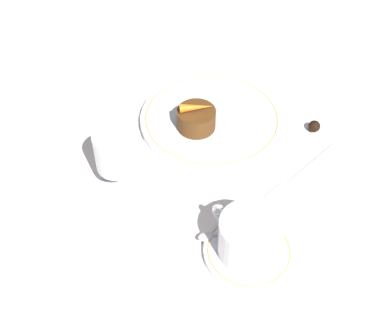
# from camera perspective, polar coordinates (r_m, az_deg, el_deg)

# --- Properties ---
(ground_plane) EXTENTS (3.00, 3.00, 0.00)m
(ground_plane) POSITION_cam_1_polar(r_m,az_deg,el_deg) (0.97, 0.42, 4.48)
(ground_plane) COLOR white
(dinner_plate) EXTENTS (0.26, 0.26, 0.01)m
(dinner_plate) POSITION_cam_1_polar(r_m,az_deg,el_deg) (0.97, 2.09, 4.86)
(dinner_plate) COLOR white
(dinner_plate) RESTS_ON ground_plane
(saucer) EXTENTS (0.13, 0.13, 0.01)m
(saucer) POSITION_cam_1_polar(r_m,az_deg,el_deg) (0.79, 6.05, -9.22)
(saucer) COLOR white
(saucer) RESTS_ON ground_plane
(coffee_cup) EXTENTS (0.12, 0.09, 0.06)m
(coffee_cup) POSITION_cam_1_polar(r_m,az_deg,el_deg) (0.76, 6.17, -7.61)
(coffee_cup) COLOR white
(coffee_cup) RESTS_ON saucer
(spoon) EXTENTS (0.07, 0.11, 0.00)m
(spoon) POSITION_cam_1_polar(r_m,az_deg,el_deg) (0.80, 3.86, -7.11)
(spoon) COLOR silver
(spoon) RESTS_ON saucer
(wine_glass) EXTENTS (0.07, 0.07, 0.11)m
(wine_glass) POSITION_cam_1_polar(r_m,az_deg,el_deg) (0.83, -8.08, 1.12)
(wine_glass) COLOR silver
(wine_glass) RESTS_ON ground_plane
(fork) EXTENTS (0.02, 0.18, 0.01)m
(fork) POSITION_cam_1_polar(r_m,az_deg,el_deg) (0.89, 10.97, -1.44)
(fork) COLOR silver
(fork) RESTS_ON ground_plane
(dessert_cake) EXTENTS (0.07, 0.07, 0.04)m
(dessert_cake) POSITION_cam_1_polar(r_m,az_deg,el_deg) (0.93, 0.46, 4.89)
(dessert_cake) COLOR #563314
(dessert_cake) RESTS_ON dinner_plate
(carrot_garnish) EXTENTS (0.05, 0.05, 0.02)m
(carrot_garnish) POSITION_cam_1_polar(r_m,az_deg,el_deg) (0.91, 0.47, 6.12)
(carrot_garnish) COLOR orange
(carrot_garnish) RESTS_ON dessert_cake
(chocolate_truffle) EXTENTS (0.02, 0.02, 0.02)m
(chocolate_truffle) POSITION_cam_1_polar(r_m,az_deg,el_deg) (0.97, 12.91, 4.00)
(chocolate_truffle) COLOR black
(chocolate_truffle) RESTS_ON ground_plane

